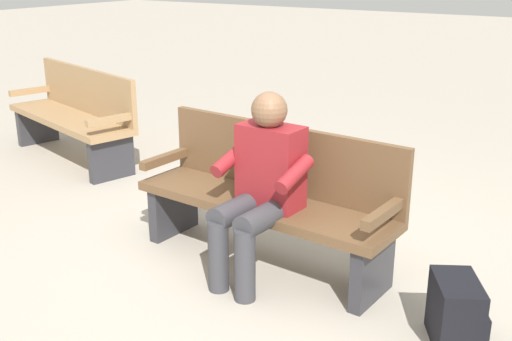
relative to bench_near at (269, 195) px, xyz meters
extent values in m
plane|color=#A89E8E|center=(0.00, 0.07, -0.46)|extent=(40.00, 40.00, 0.00)
cube|color=brown|center=(0.00, 0.07, -0.04)|extent=(1.83, 0.59, 0.06)
cube|color=brown|center=(-0.01, -0.14, 0.22)|extent=(1.80, 0.16, 0.45)
cube|color=brown|center=(-0.84, 0.12, 0.11)|extent=(0.09, 0.48, 0.06)
cube|color=brown|center=(0.85, 0.02, 0.11)|extent=(0.09, 0.48, 0.06)
cube|color=#2D2D33|center=(-0.79, 0.12, -0.26)|extent=(0.11, 0.44, 0.39)
cube|color=#2D2D33|center=(0.80, 0.02, -0.26)|extent=(0.11, 0.44, 0.39)
cube|color=maroon|center=(-0.09, 0.13, 0.25)|extent=(0.41, 0.24, 0.52)
sphere|color=brown|center=(-0.09, 0.15, 0.61)|extent=(0.22, 0.22, 0.22)
cylinder|color=#38383D|center=(-0.18, 0.34, 0.01)|extent=(0.18, 0.43, 0.15)
cylinder|color=#38383D|center=(0.02, 0.33, 0.01)|extent=(0.18, 0.43, 0.15)
cylinder|color=#38383D|center=(-0.17, 0.53, -0.23)|extent=(0.13, 0.13, 0.45)
cylinder|color=#38383D|center=(0.03, 0.52, -0.23)|extent=(0.13, 0.13, 0.45)
cylinder|color=maroon|center=(-0.32, 0.24, 0.28)|extent=(0.11, 0.32, 0.18)
cylinder|color=maroon|center=(0.15, 0.21, 0.28)|extent=(0.11, 0.32, 0.18)
cube|color=black|center=(-1.33, 0.31, -0.28)|extent=(0.37, 0.42, 0.36)
cube|color=black|center=(-1.44, 0.24, -0.33)|extent=(0.16, 0.24, 0.16)
cube|color=#9E7A51|center=(2.83, -0.80, -0.04)|extent=(1.86, 0.93, 0.06)
cube|color=#9E7A51|center=(2.77, -1.01, 0.22)|extent=(1.75, 0.52, 0.45)
cube|color=#9E7A51|center=(2.00, -0.58, 0.11)|extent=(0.18, 0.48, 0.06)
cube|color=#9E7A51|center=(3.65, -1.02, 0.11)|extent=(0.18, 0.48, 0.06)
cube|color=#2D2D33|center=(2.05, -0.59, -0.26)|extent=(0.19, 0.44, 0.39)
cube|color=#2D2D33|center=(3.60, -1.01, -0.26)|extent=(0.19, 0.44, 0.39)
camera|label=1|loc=(-2.01, 3.25, 1.47)|focal=43.93mm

